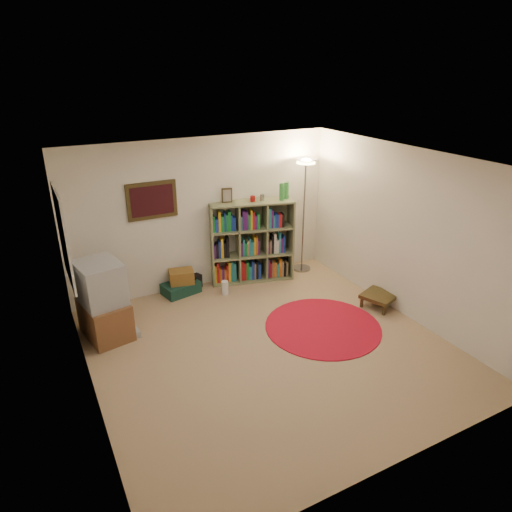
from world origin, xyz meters
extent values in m
cube|color=#9A7C5A|center=(0.00, 0.00, -0.01)|extent=(4.50, 4.50, 0.02)
cube|color=white|center=(0.00, 0.00, 2.51)|extent=(4.50, 4.50, 0.02)
cube|color=silver|center=(0.00, 2.26, 1.25)|extent=(4.50, 0.02, 2.50)
cube|color=silver|center=(0.00, -2.26, 1.25)|extent=(4.50, 0.02, 2.50)
cube|color=silver|center=(-2.26, 0.00, 1.25)|extent=(0.02, 4.50, 2.50)
cube|color=silver|center=(2.26, 0.00, 1.25)|extent=(0.02, 4.50, 2.50)
cube|color=#322711|center=(-0.85, 2.23, 1.60)|extent=(0.78, 0.04, 0.58)
cube|color=#400C14|center=(-0.85, 2.21, 1.60)|extent=(0.66, 0.01, 0.46)
cube|color=white|center=(-2.23, 1.30, 1.55)|extent=(0.03, 1.00, 1.20)
cube|color=beige|center=(1.85, 2.24, 1.20)|extent=(0.08, 0.01, 0.12)
cube|color=#6F744D|center=(0.76, 2.02, 0.02)|extent=(1.48, 0.76, 0.03)
cube|color=#6F744D|center=(0.76, 2.02, 1.41)|extent=(1.48, 0.76, 0.03)
cube|color=#6F744D|center=(0.08, 2.20, 0.71)|extent=(0.13, 0.40, 1.42)
cube|color=#6F744D|center=(1.43, 1.84, 0.71)|extent=(0.13, 0.40, 1.42)
cube|color=#6F744D|center=(0.81, 2.21, 0.71)|extent=(1.38, 0.38, 1.42)
cube|color=#6F744D|center=(0.53, 2.08, 0.71)|extent=(0.13, 0.38, 1.36)
cube|color=#6F744D|center=(0.99, 1.96, 0.71)|extent=(0.13, 0.38, 1.36)
cube|color=#6F744D|center=(0.76, 2.02, 0.47)|extent=(1.42, 0.72, 0.03)
cube|color=#6F744D|center=(0.76, 2.02, 0.95)|extent=(1.42, 0.72, 0.03)
cube|color=gold|center=(0.11, 2.15, 0.19)|extent=(0.08, 0.17, 0.31)
cube|color=#A8181A|center=(0.15, 2.14, 0.22)|extent=(0.08, 0.17, 0.36)
cube|color=#C05D18|center=(0.20, 2.13, 0.16)|extent=(0.08, 0.17, 0.25)
cube|color=#461860|center=(0.24, 2.11, 0.16)|extent=(0.08, 0.17, 0.25)
cube|color=#C05D18|center=(0.28, 2.10, 0.15)|extent=(0.07, 0.17, 0.23)
cube|color=#A8181A|center=(0.31, 2.09, 0.19)|extent=(0.07, 0.17, 0.30)
cube|color=gold|center=(0.35, 2.08, 0.21)|extent=(0.08, 0.17, 0.35)
cube|color=teal|center=(0.39, 2.07, 0.22)|extent=(0.08, 0.17, 0.36)
cube|color=teal|center=(0.44, 2.06, 0.20)|extent=(0.08, 0.17, 0.33)
cube|color=#461860|center=(0.11, 2.15, 0.61)|extent=(0.09, 0.17, 0.23)
cube|color=black|center=(0.15, 2.14, 0.62)|extent=(0.08, 0.17, 0.25)
cube|color=navy|center=(0.19, 2.13, 0.64)|extent=(0.08, 0.17, 0.30)
cube|color=gold|center=(0.24, 2.11, 0.67)|extent=(0.08, 0.17, 0.34)
cube|color=black|center=(0.28, 2.10, 0.63)|extent=(0.08, 0.17, 0.26)
cube|color=black|center=(0.33, 2.09, 0.67)|extent=(0.09, 0.17, 0.35)
cube|color=#18782E|center=(0.11, 2.15, 1.10)|extent=(0.09, 0.17, 0.28)
cube|color=navy|center=(0.16, 2.13, 1.07)|extent=(0.09, 0.17, 0.23)
cube|color=gold|center=(0.21, 2.12, 1.13)|extent=(0.08, 0.17, 0.35)
cube|color=#18782E|center=(0.26, 2.11, 1.09)|extent=(0.09, 0.17, 0.27)
cube|color=navy|center=(0.30, 2.10, 1.12)|extent=(0.07, 0.16, 0.32)
cube|color=#18782E|center=(0.33, 2.09, 1.10)|extent=(0.07, 0.16, 0.29)
cube|color=#18782E|center=(0.37, 2.08, 1.13)|extent=(0.09, 0.17, 0.34)
cube|color=navy|center=(0.41, 2.07, 1.10)|extent=(0.07, 0.16, 0.28)
cube|color=navy|center=(0.44, 2.06, 1.07)|extent=(0.08, 0.17, 0.24)
cube|color=#A8181A|center=(0.57, 2.03, 0.21)|extent=(0.08, 0.17, 0.35)
cube|color=#A8181A|center=(0.61, 2.02, 0.19)|extent=(0.08, 0.17, 0.32)
cube|color=#18782E|center=(0.66, 2.00, 0.20)|extent=(0.09, 0.17, 0.33)
cube|color=teal|center=(0.70, 1.99, 0.16)|extent=(0.08, 0.17, 0.25)
cube|color=navy|center=(0.75, 1.98, 0.20)|extent=(0.09, 0.17, 0.33)
cube|color=olive|center=(0.79, 1.97, 0.18)|extent=(0.07, 0.16, 0.29)
cube|color=black|center=(0.82, 1.96, 0.20)|extent=(0.08, 0.17, 0.33)
cube|color=navy|center=(0.86, 1.95, 0.17)|extent=(0.08, 0.17, 0.28)
cube|color=#461860|center=(0.56, 2.03, 0.62)|extent=(0.07, 0.16, 0.24)
cube|color=teal|center=(0.59, 2.02, 0.64)|extent=(0.07, 0.17, 0.30)
cube|color=#18782E|center=(0.63, 2.01, 0.61)|extent=(0.08, 0.17, 0.23)
cube|color=olive|center=(0.67, 2.00, 0.63)|extent=(0.07, 0.16, 0.27)
cube|color=teal|center=(0.70, 1.99, 0.64)|extent=(0.07, 0.16, 0.30)
cube|color=teal|center=(0.74, 1.98, 0.62)|extent=(0.09, 0.17, 0.24)
cube|color=gold|center=(0.78, 1.97, 0.66)|extent=(0.07, 0.16, 0.32)
cube|color=#C05D18|center=(0.81, 1.96, 0.65)|extent=(0.07, 0.17, 0.32)
cube|color=#461860|center=(0.85, 1.95, 0.62)|extent=(0.07, 0.16, 0.26)
cube|color=teal|center=(0.56, 2.03, 1.08)|extent=(0.07, 0.16, 0.25)
cube|color=#461860|center=(0.60, 2.02, 1.12)|extent=(0.08, 0.17, 0.34)
cube|color=#461860|center=(0.64, 2.01, 1.11)|extent=(0.09, 0.17, 0.32)
cube|color=#18782E|center=(0.69, 1.99, 1.09)|extent=(0.08, 0.17, 0.27)
cube|color=gold|center=(0.73, 1.99, 1.13)|extent=(0.07, 0.16, 0.34)
cube|color=#A8181A|center=(0.76, 1.98, 1.11)|extent=(0.07, 0.17, 0.31)
cube|color=#461860|center=(0.80, 1.97, 1.08)|extent=(0.08, 0.17, 0.25)
cube|color=#18782E|center=(0.84, 1.96, 1.09)|extent=(0.09, 0.17, 0.26)
cube|color=#461860|center=(1.02, 1.91, 0.21)|extent=(0.08, 0.17, 0.35)
cube|color=#A8181A|center=(1.06, 1.90, 0.17)|extent=(0.07, 0.17, 0.27)
cube|color=olive|center=(1.10, 1.89, 0.19)|extent=(0.07, 0.16, 0.31)
cube|color=#C05D18|center=(1.13, 1.88, 0.17)|extent=(0.08, 0.17, 0.28)
cube|color=teal|center=(1.18, 1.86, 0.16)|extent=(0.09, 0.17, 0.24)
cube|color=#C05D18|center=(1.23, 1.85, 0.20)|extent=(0.08, 0.17, 0.34)
cube|color=olive|center=(1.27, 1.84, 0.18)|extent=(0.08, 0.17, 0.29)
cube|color=black|center=(1.31, 1.83, 0.15)|extent=(0.08, 0.17, 0.22)
cube|color=olive|center=(1.35, 1.82, 0.17)|extent=(0.07, 0.17, 0.26)
cube|color=#461860|center=(1.02, 1.91, 0.61)|extent=(0.07, 0.17, 0.23)
cube|color=olive|center=(1.05, 1.90, 0.61)|extent=(0.07, 0.16, 0.24)
cube|color=black|center=(1.09, 1.89, 0.66)|extent=(0.08, 0.17, 0.33)
cube|color=silver|center=(1.12, 1.88, 0.67)|extent=(0.08, 0.17, 0.35)
cube|color=silver|center=(1.17, 1.87, 0.61)|extent=(0.08, 0.17, 0.23)
cube|color=teal|center=(1.21, 1.86, 0.68)|extent=(0.07, 0.17, 0.37)
cube|color=#461860|center=(1.24, 1.85, 0.63)|extent=(0.08, 0.17, 0.26)
cube|color=navy|center=(1.28, 1.84, 0.65)|extent=(0.07, 0.17, 0.30)
cube|color=teal|center=(1.03, 1.90, 1.13)|extent=(0.09, 0.17, 0.35)
cube|color=#461860|center=(1.07, 1.89, 1.12)|extent=(0.07, 0.16, 0.32)
cube|color=teal|center=(1.10, 1.89, 1.07)|extent=(0.07, 0.16, 0.23)
cube|color=navy|center=(1.13, 1.88, 1.08)|extent=(0.07, 0.16, 0.25)
cube|color=navy|center=(1.16, 1.87, 1.07)|extent=(0.07, 0.16, 0.24)
cube|color=#A8181A|center=(1.21, 1.86, 1.07)|extent=(0.09, 0.17, 0.24)
cube|color=black|center=(1.25, 1.85, 1.07)|extent=(0.08, 0.17, 0.24)
cube|color=#322711|center=(0.37, 2.14, 1.55)|extent=(0.17, 0.06, 0.24)
cube|color=gray|center=(0.36, 2.13, 1.55)|extent=(0.13, 0.04, 0.19)
cylinder|color=#9C100E|center=(0.78, 2.01, 1.47)|extent=(0.10, 0.10, 0.09)
cylinder|color=gray|center=(0.93, 1.97, 1.48)|extent=(0.09, 0.09, 0.11)
cylinder|color=green|center=(1.24, 1.85, 1.57)|extent=(0.10, 0.10, 0.28)
cylinder|color=green|center=(1.35, 1.89, 1.57)|extent=(0.10, 0.10, 0.28)
cylinder|color=gray|center=(1.77, 1.96, 0.02)|extent=(0.34, 0.34, 0.03)
cylinder|color=gray|center=(1.77, 1.96, 0.99)|extent=(0.03, 0.03, 1.91)
cone|color=gray|center=(1.77, 1.96, 1.98)|extent=(0.41, 0.41, 0.15)
cylinder|color=#FFD88C|center=(1.77, 1.96, 1.98)|extent=(0.33, 0.33, 0.02)
cylinder|color=black|center=(1.39, 1.95, 0.02)|extent=(0.22, 0.22, 0.03)
cylinder|color=black|center=(1.39, 1.95, 0.10)|extent=(0.04, 0.04, 0.14)
cylinder|color=black|center=(1.40, 1.93, 0.22)|extent=(0.35, 0.14, 0.34)
cube|color=brown|center=(-1.88, 1.33, 0.27)|extent=(0.66, 0.85, 0.53)
cube|color=#A0A0A4|center=(-1.88, 1.33, 0.82)|extent=(0.64, 0.73, 0.58)
cube|color=black|center=(-1.62, 1.38, 0.82)|extent=(0.12, 0.55, 0.49)
cube|color=black|center=(-1.61, 1.39, 0.82)|extent=(0.10, 0.48, 0.42)
cube|color=#A0A0A4|center=(-1.63, 1.16, 0.05)|extent=(0.31, 0.27, 0.09)
cube|color=#123228|center=(-0.54, 2.07, 0.09)|extent=(0.65, 0.49, 0.19)
cube|color=brown|center=(-0.52, 2.07, 0.30)|extent=(0.44, 0.35, 0.22)
cube|color=black|center=(-0.34, 2.19, 0.11)|extent=(0.41, 0.38, 0.23)
cylinder|color=white|center=(0.10, 1.70, 0.12)|extent=(0.13, 0.13, 0.23)
cylinder|color=maroon|center=(0.94, 0.10, 0.01)|extent=(1.68, 1.68, 0.01)
cube|color=#322711|center=(2.06, 0.20, 0.19)|extent=(0.61, 0.61, 0.06)
cube|color=#322711|center=(1.96, -0.05, 0.08)|extent=(0.05, 0.05, 0.17)
cube|color=#322711|center=(2.31, 0.09, 0.08)|extent=(0.05, 0.05, 0.17)
cube|color=#322711|center=(1.82, 0.30, 0.08)|extent=(0.05, 0.05, 0.17)
cube|color=#322711|center=(2.17, 0.44, 0.08)|extent=(0.05, 0.05, 0.17)
camera|label=1|loc=(-2.57, -4.50, 3.54)|focal=32.00mm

